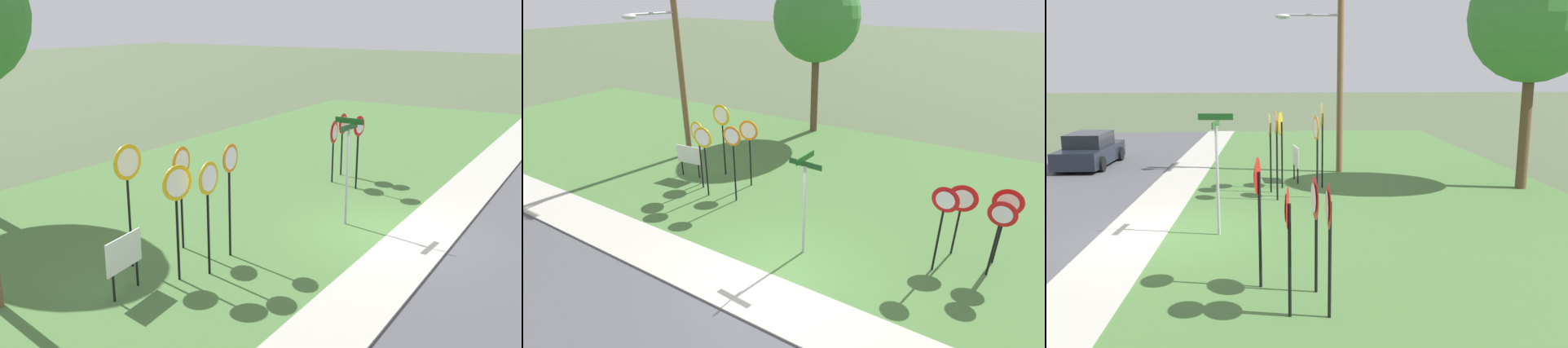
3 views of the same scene
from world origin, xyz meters
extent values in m
plane|color=#4C5B3D|center=(0.00, 0.00, 0.00)|extent=(160.00, 160.00, 0.00)
cube|color=#ADAA9E|center=(0.00, -0.80, 0.03)|extent=(44.00, 1.60, 0.06)
cube|color=#477038|center=(0.00, 6.00, 0.02)|extent=(44.00, 12.00, 0.04)
cylinder|color=black|center=(-3.62, 3.93, 1.15)|extent=(0.06, 0.06, 2.22)
cylinder|color=orange|center=(-3.62, 3.89, 2.21)|extent=(0.73, 0.12, 0.73)
cylinder|color=white|center=(-3.62, 3.87, 2.21)|extent=(0.57, 0.08, 0.57)
cylinder|color=black|center=(-4.46, 2.49, 1.16)|extent=(0.06, 0.06, 2.24)
cylinder|color=gold|center=(-4.46, 2.45, 2.23)|extent=(0.72, 0.07, 0.72)
cylinder|color=white|center=(-4.46, 2.43, 2.23)|extent=(0.56, 0.05, 0.56)
cylinder|color=black|center=(-5.08, 4.21, 1.29)|extent=(0.06, 0.06, 2.49)
cylinder|color=gold|center=(-5.08, 4.17, 2.47)|extent=(0.79, 0.05, 0.79)
cylinder|color=white|center=(-5.08, 4.15, 2.47)|extent=(0.61, 0.03, 0.61)
cylinder|color=black|center=(-5.04, 2.86, 1.15)|extent=(0.06, 0.06, 2.23)
cylinder|color=gold|center=(-5.04, 2.82, 2.21)|extent=(0.74, 0.16, 0.75)
cylinder|color=white|center=(-5.04, 2.80, 2.21)|extent=(0.58, 0.11, 0.59)
cylinder|color=black|center=(-3.38, 2.69, 1.25)|extent=(0.06, 0.06, 2.42)
cylinder|color=orange|center=(-3.38, 2.65, 2.41)|extent=(0.66, 0.09, 0.66)
cylinder|color=white|center=(-3.38, 2.64, 2.41)|extent=(0.51, 0.06, 0.51)
cylinder|color=black|center=(4.61, 3.50, 1.00)|extent=(0.06, 0.06, 1.92)
cone|color=red|center=(4.61, 3.46, 1.89)|extent=(0.73, 0.03, 0.73)
cone|color=silver|center=(4.61, 3.44, 1.89)|extent=(0.50, 0.02, 0.50)
cylinder|color=black|center=(3.59, 3.36, 0.95)|extent=(0.06, 0.06, 1.81)
cone|color=red|center=(3.59, 3.32, 1.78)|extent=(0.77, 0.11, 0.77)
cone|color=white|center=(3.59, 3.30, 1.78)|extent=(0.52, 0.07, 0.52)
cylinder|color=black|center=(3.30, 2.37, 1.12)|extent=(0.06, 0.06, 2.15)
cone|color=red|center=(3.30, 2.33, 2.13)|extent=(0.66, 0.12, 0.66)
cone|color=white|center=(3.30, 2.30, 2.13)|extent=(0.45, 0.08, 0.45)
cylinder|color=black|center=(4.54, 2.87, 0.98)|extent=(0.06, 0.06, 1.88)
cone|color=red|center=(4.54, 2.83, 1.85)|extent=(0.66, 0.10, 0.66)
cone|color=silver|center=(4.54, 2.81, 1.85)|extent=(0.45, 0.06, 0.45)
cylinder|color=#9EA0A8|center=(0.05, 1.28, 1.34)|extent=(0.07, 0.07, 2.60)
cylinder|color=#9EA0A8|center=(0.05, 1.28, 2.66)|extent=(0.09, 0.09, 0.03)
cube|color=#19511E|center=(0.05, 1.28, 2.72)|extent=(0.96, 0.08, 0.15)
cube|color=#19511E|center=(0.05, 1.28, 2.89)|extent=(0.07, 0.82, 0.15)
cylinder|color=black|center=(-6.50, 3.31, 0.32)|extent=(0.05, 0.05, 0.55)
cylinder|color=black|center=(-5.74, 3.41, 0.32)|extent=(0.05, 0.05, 0.55)
cube|color=white|center=(-6.12, 3.36, 0.94)|extent=(1.09, 0.17, 0.70)
camera|label=1|loc=(-13.83, -4.74, 5.54)|focal=40.08mm
camera|label=2|loc=(4.30, -6.73, 6.65)|focal=27.12mm
camera|label=3|loc=(12.69, 2.68, 3.98)|focal=37.24mm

